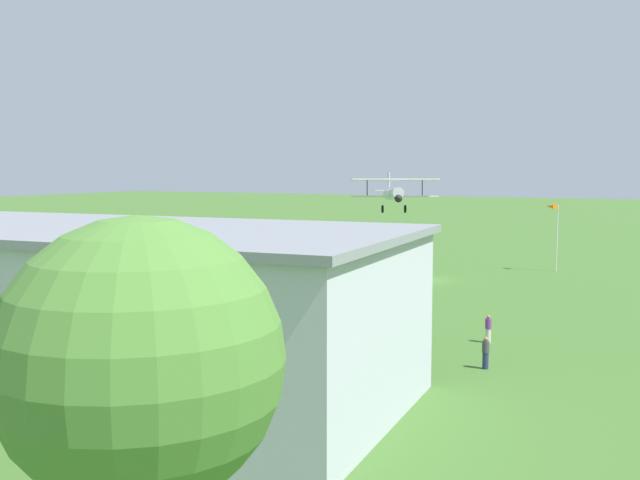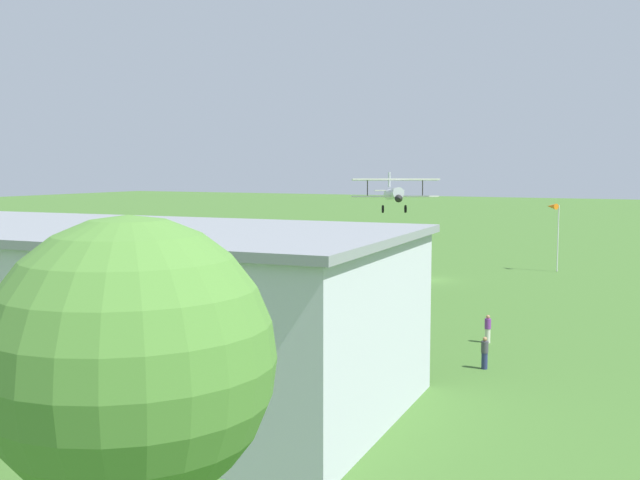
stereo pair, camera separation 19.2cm
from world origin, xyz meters
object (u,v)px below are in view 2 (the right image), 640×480
object	(u,v)px
person_crossing_taxiway	(417,337)
car_yellow	(58,296)
biplane	(394,192)
person_at_fence_line	(488,329)
person_walking_on_apron	(485,353)
person_near_hangar_door	(385,314)
hangar	(50,304)
windsock	(553,212)
person_beside_truck	(394,332)
tree_behind_hangar_right	(132,366)

from	to	relation	value
person_crossing_taxiway	car_yellow	bearing A→B (deg)	-2.04
biplane	person_at_fence_line	world-z (taller)	biplane
person_walking_on_apron	biplane	bearing A→B (deg)	-58.25
person_near_hangar_door	person_walking_on_apron	xyz separation A→B (m)	(-8.49, 7.49, 0.01)
car_yellow	person_near_hangar_door	xyz separation A→B (m)	(-24.78, -4.31, 0.01)
car_yellow	person_walking_on_apron	size ratio (longest dim) A/B	2.44
hangar	biplane	bearing A→B (deg)	-99.49
hangar	person_near_hangar_door	bearing A→B (deg)	-117.12
biplane	person_at_fence_line	xyz separation A→B (m)	(-11.66, 14.94, -7.60)
hangar	windsock	bearing A→B (deg)	-106.63
person_beside_truck	person_crossing_taxiway	size ratio (longest dim) A/B	1.07
person_beside_truck	tree_behind_hangar_right	xyz separation A→B (m)	(-7.02, 31.31, 6.39)
biplane	person_crossing_taxiway	size ratio (longest dim) A/B	4.70
person_at_fence_line	person_crossing_taxiway	world-z (taller)	person_at_fence_line
person_at_fence_line	biplane	bearing A→B (deg)	-52.04
person_beside_truck	person_crossing_taxiway	distance (m)	1.52
person_at_fence_line	person_crossing_taxiway	size ratio (longest dim) A/B	1.02
person_walking_on_apron	person_beside_truck	distance (m)	6.43
biplane	person_at_fence_line	size ratio (longest dim) A/B	4.59
tree_behind_hangar_right	car_yellow	bearing A→B (deg)	-43.01
person_crossing_taxiway	biplane	bearing A→B (deg)	-65.66
car_yellow	hangar	bearing A→B (deg)	134.71
hangar	person_walking_on_apron	size ratio (longest dim) A/B	20.80
person_at_fence_line	person_walking_on_apron	xyz separation A→B (m)	(-1.26, 5.94, 0.01)
person_near_hangar_door	person_beside_truck	size ratio (longest dim) A/B	0.96
tree_behind_hangar_right	person_near_hangar_door	bearing A→B (deg)	-75.26
windsock	person_near_hangar_door	bearing A→B (deg)	80.26
tree_behind_hangar_right	person_crossing_taxiway	bearing A→B (deg)	-79.90
car_yellow	person_beside_truck	distance (m)	27.33
person_at_fence_line	person_walking_on_apron	world-z (taller)	person_walking_on_apron
hangar	car_yellow	xyz separation A→B (m)	(14.87, -15.03, -3.09)
person_at_fence_line	windsock	size ratio (longest dim) A/B	0.25
biplane	person_walking_on_apron	distance (m)	25.70
person_at_fence_line	person_beside_truck	xyz separation A→B (m)	(4.68, 3.48, 0.04)
tree_behind_hangar_right	windsock	distance (m)	68.93
hangar	person_near_hangar_door	xyz separation A→B (m)	(-9.90, -19.33, -3.08)
person_at_fence_line	person_near_hangar_door	bearing A→B (deg)	-12.13
person_walking_on_apron	person_crossing_taxiway	size ratio (longest dim) A/B	1.03
person_at_fence_line	tree_behind_hangar_right	bearing A→B (deg)	93.84
hangar	person_beside_truck	world-z (taller)	hangar
person_at_fence_line	windsock	xyz separation A→B (m)	(1.66, -34.01, 5.20)
person_walking_on_apron	windsock	bearing A→B (deg)	-85.82
person_near_hangar_door	windsock	bearing A→B (deg)	-99.74
biplane	tree_behind_hangar_right	bearing A→B (deg)	105.72
car_yellow	person_walking_on_apron	world-z (taller)	person_walking_on_apron
biplane	tree_behind_hangar_right	world-z (taller)	biplane
person_at_fence_line	windsock	world-z (taller)	windsock
biplane	tree_behind_hangar_right	size ratio (longest dim) A/B	0.80
person_at_fence_line	person_beside_truck	bearing A→B (deg)	36.63
person_near_hangar_door	person_crossing_taxiway	size ratio (longest dim) A/B	1.03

